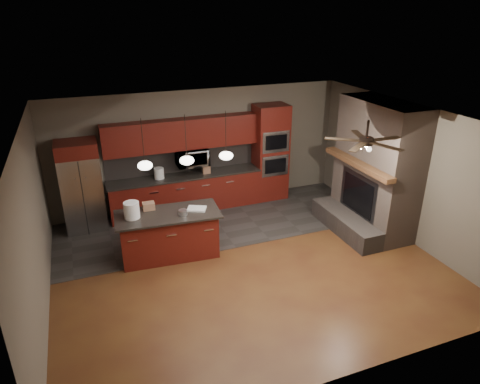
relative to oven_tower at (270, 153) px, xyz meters
name	(u,v)px	position (x,y,z in m)	size (l,w,h in m)	color
ground	(247,263)	(-1.70, -2.69, -1.19)	(7.00, 7.00, 0.00)	brown
ceiling	(248,119)	(-1.70, -2.69, 1.61)	(7.00, 6.00, 0.02)	white
back_wall	(200,149)	(-1.70, 0.31, 0.21)	(7.00, 0.02, 2.80)	#675D52
right_wall	(405,171)	(1.80, -2.69, 0.21)	(0.02, 6.00, 2.80)	#675D52
left_wall	(33,230)	(-5.20, -2.69, 0.21)	(0.02, 6.00, 2.80)	#675D52
slate_tile_patch	(217,222)	(-1.70, -0.89, -1.19)	(7.00, 2.40, 0.01)	#2F2C2B
fireplace_column	(374,173)	(1.34, -2.29, 0.11)	(1.30, 2.10, 2.80)	#6C584D
back_cabinetry	(185,175)	(-2.18, 0.05, -0.30)	(3.59, 0.64, 2.20)	#591510
oven_tower	(270,153)	(0.00, 0.00, 0.00)	(0.80, 0.63, 2.38)	#591510
microwave	(192,157)	(-1.98, 0.06, 0.11)	(0.73, 0.41, 0.50)	silver
refrigerator	(82,186)	(-4.46, -0.07, -0.20)	(0.84, 0.75, 1.98)	silver
kitchen_island	(169,234)	(-3.00, -1.88, -0.73)	(2.02, 1.03, 0.92)	#591510
white_bucket	(132,210)	(-3.64, -1.83, -0.12)	(0.29, 0.29, 0.31)	white
paint_can	(183,213)	(-2.75, -2.07, -0.22)	(0.16, 0.16, 0.11)	silver
paint_tray	(197,209)	(-2.44, -1.92, -0.25)	(0.35, 0.24, 0.03)	white
cardboard_box	(149,206)	(-3.30, -1.59, -0.20)	(0.23, 0.16, 0.14)	#8E6349
counter_bucket	(159,173)	(-2.78, 0.01, -0.17)	(0.22, 0.22, 0.25)	white
counter_box	(206,169)	(-1.67, -0.04, -0.19)	(0.18, 0.14, 0.20)	#90644A
pendant_left	(145,165)	(-3.35, -1.99, 0.77)	(0.26, 0.26, 0.92)	black
pendant_center	(187,160)	(-2.60, -1.99, 0.77)	(0.26, 0.26, 0.92)	black
pendant_right	(226,155)	(-1.85, -1.99, 0.77)	(0.26, 0.26, 0.92)	black
ceiling_fan	(366,141)	(0.10, -3.49, 1.27)	(1.27, 1.33, 0.41)	black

